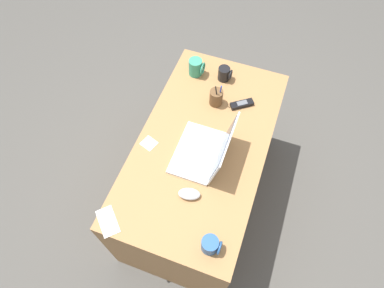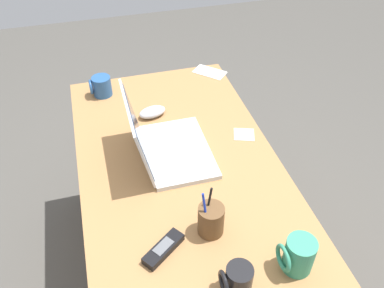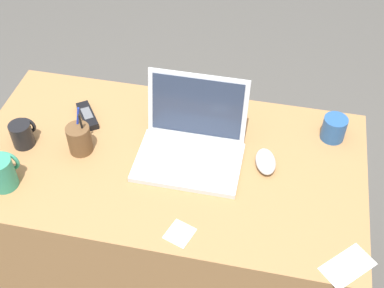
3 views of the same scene
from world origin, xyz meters
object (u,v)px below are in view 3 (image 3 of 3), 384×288
coffee_mug_tall (22,134)px  coffee_mug_spare (334,128)px  laptop (191,143)px  cordless_phone (87,116)px  computer_mouse (266,161)px  pen_holder (79,139)px  coffee_mug_white (2,172)px

coffee_mug_tall → coffee_mug_spare: bearing=13.7°
laptop → cordless_phone: size_ratio=2.48×
computer_mouse → coffee_mug_tall: coffee_mug_tall is taller
coffee_mug_tall → pen_holder: bearing=2.9°
computer_mouse → cordless_phone: computer_mouse is taller
computer_mouse → pen_holder: size_ratio=0.67×
computer_mouse → pen_holder: 0.61m
pen_holder → laptop: bearing=9.1°
computer_mouse → cordless_phone: bearing=158.3°
laptop → computer_mouse: laptop is taller
computer_mouse → coffee_mug_tall: (-0.81, -0.07, 0.03)m
coffee_mug_spare → cordless_phone: bearing=-174.2°
coffee_mug_tall → coffee_mug_white: bearing=-83.9°
computer_mouse → coffee_mug_spare: 0.28m
pen_holder → coffee_mug_white: bearing=-133.5°
coffee_mug_spare → cordless_phone: (-0.85, -0.09, -0.03)m
coffee_mug_white → cordless_phone: coffee_mug_white is taller
cordless_phone → laptop: bearing=-13.2°
coffee_mug_spare → coffee_mug_white: bearing=-156.9°
computer_mouse → coffee_mug_tall: bearing=171.4°
laptop → cordless_phone: laptop is taller
laptop → coffee_mug_white: size_ratio=3.11×
coffee_mug_spare → pen_holder: (-0.82, -0.24, 0.01)m
laptop → computer_mouse: size_ratio=3.04×
coffee_mug_tall → pen_holder: pen_holder is taller
computer_mouse → laptop: bearing=166.3°
computer_mouse → coffee_mug_spare: coffee_mug_spare is taller
coffee_mug_spare → pen_holder: pen_holder is taller
cordless_phone → computer_mouse: bearing=-8.4°
cordless_phone → pen_holder: 0.16m
computer_mouse → pen_holder: (-0.61, -0.06, 0.03)m
coffee_mug_spare → pen_holder: size_ratio=0.55×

